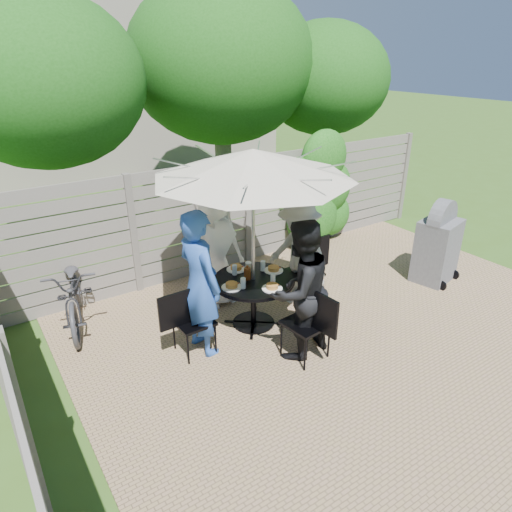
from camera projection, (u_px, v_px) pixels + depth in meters
backyard_envelope at (106, 81)px, 12.60m from camera, size 60.00×60.00×5.00m
patio_table at (253, 293)px, 6.03m from camera, size 1.19×1.19×0.70m
umbrella at (253, 164)px, 5.32m from camera, size 2.75×2.75×2.39m
chair_back at (211, 281)px, 6.78m from camera, size 0.48×0.69×0.93m
person_back at (215, 248)px, 6.44m from camera, size 0.92×0.66×1.75m
chair_left at (193, 334)px, 5.55m from camera, size 0.65×0.44×0.90m
person_left at (200, 284)px, 5.36m from camera, size 0.52×0.72×1.84m
chair_front at (306, 337)px, 5.45m from camera, size 0.51×0.72×0.97m
person_front at (300, 291)px, 5.30m from camera, size 0.92×0.76×1.74m
chair_right at (303, 284)px, 6.69m from camera, size 0.70×0.47×0.97m
person_right at (298, 255)px, 6.40m from camera, size 0.72×1.10×1.60m
plate_back at (236, 268)px, 6.18m from camera, size 0.26×0.26×0.06m
plate_left at (232, 286)px, 5.72m from camera, size 0.26×0.26×0.06m
plate_front at (272, 287)px, 5.69m from camera, size 0.26×0.26×0.06m
plate_right at (274, 269)px, 6.15m from camera, size 0.26×0.26×0.06m
glass_back at (235, 270)px, 6.03m from camera, size 0.07×0.07×0.14m
glass_left at (243, 283)px, 5.69m from camera, size 0.07×0.07×0.14m
glass_front at (273, 279)px, 5.80m from camera, size 0.07×0.07×0.14m
glass_right at (263, 266)px, 6.14m from camera, size 0.07×0.07×0.14m
syrup_jug at (247, 274)px, 5.91m from camera, size 0.09×0.09×0.16m
coffee_cup at (248, 267)px, 6.13m from camera, size 0.08×0.08×0.12m
bicycle at (75, 292)px, 6.10m from camera, size 1.06×1.89×0.94m
bbq_grill at (437, 245)px, 7.18m from camera, size 0.76×0.65×1.36m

